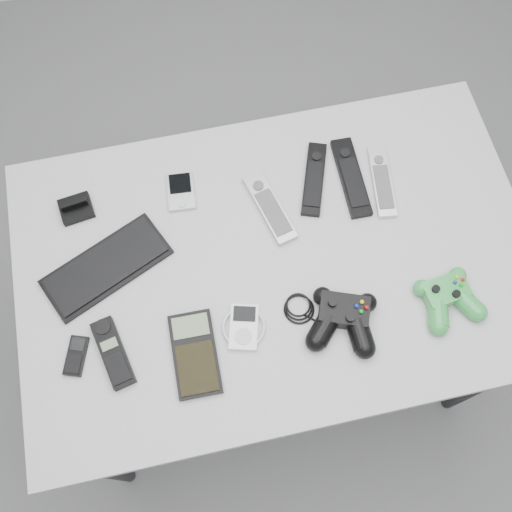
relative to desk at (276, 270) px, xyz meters
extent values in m
plane|color=slate|center=(-0.04, 0.05, -0.73)|extent=(3.50, 3.50, 0.00)
cube|color=#99999B|center=(0.00, 0.00, 0.05)|extent=(1.19, 0.77, 0.03)
cylinder|color=black|center=(-0.54, -0.33, -0.35)|extent=(0.04, 0.04, 0.77)
cylinder|color=black|center=(0.54, -0.33, -0.35)|extent=(0.04, 0.04, 0.77)
cylinder|color=black|center=(-0.54, 0.33, -0.35)|extent=(0.04, 0.04, 0.77)
cylinder|color=black|center=(0.54, 0.33, -0.35)|extent=(0.04, 0.04, 0.77)
cube|color=black|center=(-0.38, 0.06, 0.08)|extent=(0.31, 0.23, 0.02)
cube|color=black|center=(-0.43, 0.22, 0.09)|extent=(0.08, 0.08, 0.04)
cube|color=#A6A6AD|center=(-0.19, 0.22, 0.08)|extent=(0.07, 0.10, 0.02)
cube|color=#A6A6AD|center=(0.01, 0.13, 0.08)|extent=(0.10, 0.20, 0.02)
cube|color=black|center=(0.13, 0.18, 0.08)|extent=(0.11, 0.20, 0.02)
cube|color=black|center=(0.22, 0.17, 0.08)|extent=(0.06, 0.21, 0.02)
cube|color=#B7B9BF|center=(0.29, 0.14, 0.08)|extent=(0.07, 0.19, 0.02)
cube|color=black|center=(-0.47, -0.13, 0.08)|extent=(0.06, 0.09, 0.01)
cube|color=black|center=(-0.39, -0.14, 0.08)|extent=(0.08, 0.16, 0.02)
cube|color=black|center=(-0.22, -0.18, 0.08)|extent=(0.10, 0.19, 0.02)
cube|color=white|center=(-0.11, -0.14, 0.08)|extent=(0.12, 0.12, 0.02)
camera|label=1|loc=(-0.16, -0.49, 1.34)|focal=42.00mm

